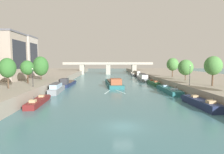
% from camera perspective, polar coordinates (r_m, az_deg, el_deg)
% --- Properties ---
extents(ground_plane, '(400.00, 400.00, 0.00)m').
position_cam_1_polar(ground_plane, '(24.34, 3.46, -15.03)').
color(ground_plane, '#42757F').
extents(quay_left, '(36.00, 170.00, 2.54)m').
position_cam_1_polar(quay_left, '(84.63, -24.96, -0.41)').
color(quay_left, gray).
rests_on(quay_left, ground).
extents(quay_right, '(36.00, 170.00, 2.54)m').
position_cam_1_polar(quay_right, '(86.54, 23.23, -0.25)').
color(quay_right, gray).
rests_on(quay_right, ground).
extents(barge_midriver, '(5.74, 23.31, 2.91)m').
position_cam_1_polar(barge_midriver, '(64.72, 0.51, -1.78)').
color(barge_midriver, '#23666B').
rests_on(barge_midriver, ground).
extents(wake_behind_barge, '(5.59, 6.05, 0.03)m').
position_cam_1_polar(wake_behind_barge, '(50.51, 0.58, -4.61)').
color(wake_behind_barge, silver).
rests_on(wake_behind_barge, ground).
extents(moored_boat_left_end, '(2.35, 11.21, 2.11)m').
position_cam_1_polar(moored_boat_left_end, '(38.97, -21.78, -6.98)').
color(moored_boat_left_end, maroon).
rests_on(moored_boat_left_end, ground).
extents(moored_boat_left_midway, '(2.54, 11.40, 2.56)m').
position_cam_1_polar(moored_boat_left_midway, '(51.81, -16.73, -3.39)').
color(moored_boat_left_midway, gray).
rests_on(moored_boat_left_midway, ground).
extents(moored_boat_left_downstream, '(3.53, 15.41, 2.85)m').
position_cam_1_polar(moored_boat_left_downstream, '(65.88, -13.60, -1.83)').
color(moored_boat_left_downstream, '#1E284C').
rests_on(moored_boat_left_downstream, ground).
extents(moored_boat_right_second, '(2.61, 11.48, 2.45)m').
position_cam_1_polar(moored_boat_right_second, '(37.80, 25.64, -7.20)').
color(moored_boat_right_second, '#1E284C').
rests_on(moored_boat_right_second, ground).
extents(moored_boat_right_near, '(3.30, 15.09, 2.26)m').
position_cam_1_polar(moored_boat_right_near, '(52.49, 17.13, -3.82)').
color(moored_boat_right_near, '#23666B').
rests_on(moored_boat_right_near, ground).
extents(moored_boat_right_far, '(2.09, 11.21, 2.33)m').
position_cam_1_polar(moored_boat_right_far, '(67.92, 12.62, -1.78)').
color(moored_boat_right_far, '#235633').
rests_on(moored_boat_right_far, ground).
extents(moored_boat_right_end, '(3.79, 16.30, 2.85)m').
position_cam_1_polar(moored_boat_right_end, '(82.81, 9.51, -0.19)').
color(moored_boat_right_end, gray).
rests_on(moored_boat_right_end, ground).
extents(moored_boat_right_downstream, '(2.32, 11.45, 3.27)m').
position_cam_1_polar(moored_boat_right_downstream, '(99.23, 7.90, 0.50)').
color(moored_boat_right_downstream, black).
rests_on(moored_boat_right_downstream, ground).
extents(moored_boat_right_upstream, '(2.49, 14.92, 2.14)m').
position_cam_1_polar(moored_boat_right_upstream, '(115.38, 6.41, 0.90)').
color(moored_boat_right_upstream, gray).
rests_on(moored_boat_right_upstream, ground).
extents(tree_left_second, '(3.38, 3.38, 6.49)m').
position_cam_1_polar(tree_left_second, '(44.60, -29.58, 2.46)').
color(tree_left_second, brown).
rests_on(tree_left_second, quay_left).
extents(tree_left_by_lamp, '(3.41, 3.41, 6.02)m').
position_cam_1_polar(tree_left_by_lamp, '(53.21, -24.70, 2.61)').
color(tree_left_by_lamp, brown).
rests_on(tree_left_by_lamp, quay_left).
extents(tree_left_far, '(4.71, 4.71, 7.34)m').
position_cam_1_polar(tree_left_far, '(61.82, -21.17, 3.17)').
color(tree_left_far, brown).
rests_on(tree_left_far, quay_left).
extents(tree_right_midway, '(3.95, 3.95, 7.00)m').
position_cam_1_polar(tree_right_midway, '(49.16, 28.79, 3.09)').
color(tree_right_midway, brown).
rests_on(tree_right_midway, quay_right).
extents(tree_right_end_of_row, '(4.52, 4.52, 6.33)m').
position_cam_1_polar(tree_right_end_of_row, '(60.67, 21.80, 2.77)').
color(tree_right_end_of_row, brown).
rests_on(tree_right_end_of_row, quay_right).
extents(tree_right_by_lamp, '(4.36, 4.36, 7.08)m').
position_cam_1_polar(tree_right_by_lamp, '(72.64, 18.23, 3.73)').
color(tree_right_by_lamp, brown).
rests_on(tree_right_by_lamp, quay_right).
extents(lamppost_left_bank, '(0.28, 0.28, 4.21)m').
position_cam_1_polar(lamppost_left_bank, '(45.84, -23.31, 0.14)').
color(lamppost_left_bank, black).
rests_on(lamppost_left_bank, quay_left).
extents(lamppost_right_bank, '(0.28, 0.28, 4.87)m').
position_cam_1_polar(lamppost_right_bank, '(48.31, 22.92, 0.78)').
color(lamppost_right_bank, black).
rests_on(lamppost_right_bank, quay_right).
extents(building_left_far_end, '(10.47, 9.59, 15.59)m').
position_cam_1_polar(building_left_far_end, '(81.01, -26.31, 5.76)').
color(building_left_far_end, '#BCB2A8').
rests_on(building_left_far_end, quay_left).
extents(bridge_far, '(57.90, 4.40, 7.89)m').
position_cam_1_polar(bridge_far, '(120.43, -1.19, 3.19)').
color(bridge_far, '#ADA899').
rests_on(bridge_far, ground).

